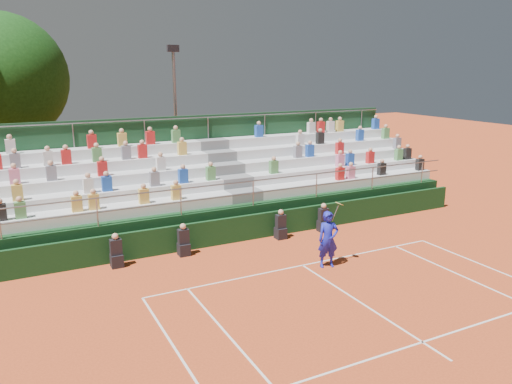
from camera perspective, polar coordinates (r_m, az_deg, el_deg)
name	(u,v)px	position (r m, az deg, el deg)	size (l,w,h in m)	color
ground	(303,265)	(17.19, 5.35, -8.36)	(90.00, 90.00, 0.00)	#C94B21
courtside_wall	(259,226)	(19.62, 0.40, -3.87)	(20.00, 0.15, 1.00)	black
line_officials	(232,235)	(18.68, -2.74, -4.90)	(8.75, 0.40, 1.19)	black
grandstand	(226,194)	(22.28, -3.44, -0.20)	(20.00, 5.20, 4.40)	black
tennis_player	(328,239)	(16.87, 8.25, -5.37)	(0.93, 0.63, 2.22)	#181FB8
tree_east	(2,78)	(28.07, -27.03, 11.50)	(6.33, 6.33, 9.21)	#351E13
floodlight_mast	(175,107)	(27.05, -9.21, 9.53)	(0.60, 0.25, 7.68)	gray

